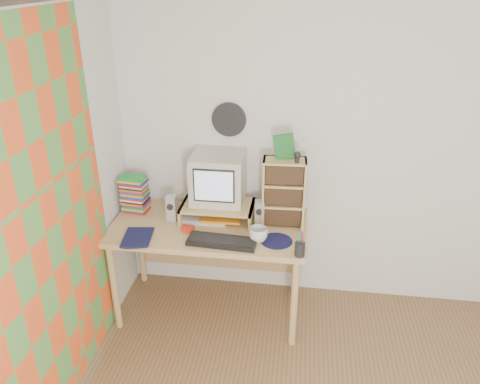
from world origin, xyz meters
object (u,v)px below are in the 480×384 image
(desk, at_px, (211,237))
(keyboard, at_px, (222,242))
(dvd_stack, at_px, (135,196))
(diary, at_px, (124,236))
(crt_monitor, at_px, (217,179))
(mug, at_px, (258,235))
(cd_rack, at_px, (284,193))

(desk, relative_size, keyboard, 3.03)
(dvd_stack, relative_size, diary, 1.11)
(crt_monitor, bearing_deg, dvd_stack, -179.29)
(dvd_stack, bearing_deg, keyboard, -20.60)
(desk, bearing_deg, dvd_stack, 172.60)
(crt_monitor, height_order, dvd_stack, crt_monitor)
(crt_monitor, bearing_deg, mug, -44.04)
(diary, bearing_deg, keyboard, -4.50)
(dvd_stack, height_order, cd_rack, cd_rack)
(keyboard, relative_size, dvd_stack, 1.82)
(dvd_stack, relative_size, cd_rack, 0.52)
(crt_monitor, distance_m, keyboard, 0.48)
(crt_monitor, height_order, cd_rack, cd_rack)
(crt_monitor, relative_size, mug, 2.95)
(dvd_stack, bearing_deg, mug, -11.12)
(desk, height_order, keyboard, keyboard)
(desk, bearing_deg, mug, -31.47)
(desk, xyz_separation_m, keyboard, (0.14, -0.29, 0.15))
(desk, bearing_deg, diary, -148.37)
(keyboard, bearing_deg, cd_rack, 44.29)
(desk, height_order, dvd_stack, dvd_stack)
(dvd_stack, xyz_separation_m, cd_rack, (1.11, -0.04, 0.12))
(dvd_stack, bearing_deg, crt_monitor, 7.53)
(cd_rack, bearing_deg, crt_monitor, 171.50)
(crt_monitor, xyz_separation_m, dvd_stack, (-0.63, -0.01, -0.17))
(crt_monitor, bearing_deg, cd_rack, -6.51)
(mug, height_order, diary, mug)
(keyboard, bearing_deg, mug, 19.19)
(cd_rack, xyz_separation_m, diary, (-1.06, -0.36, -0.22))
(desk, distance_m, diary, 0.65)
(cd_rack, distance_m, diary, 1.14)
(keyboard, bearing_deg, crt_monitor, 107.58)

